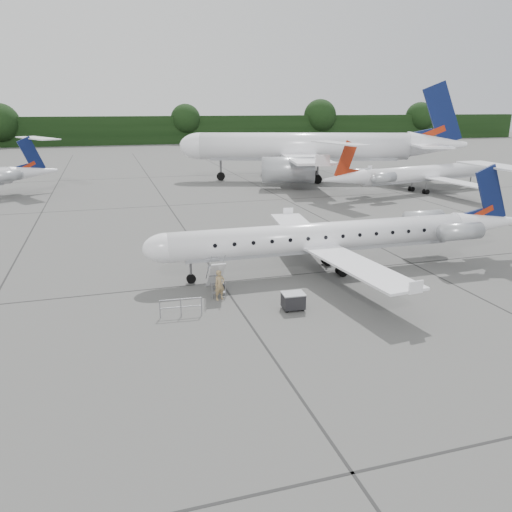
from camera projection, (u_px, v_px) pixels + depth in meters
name	position (u px, v px, depth m)	size (l,w,h in m)	color
ground	(330.00, 310.00, 27.61)	(320.00, 320.00, 0.00)	#5A5A57
treeline	(142.00, 130.00, 145.65)	(260.00, 4.00, 8.00)	black
main_regional_jet	(323.00, 223.00, 33.07)	(26.40, 19.00, 6.77)	white
airstair	(216.00, 276.00, 29.86)	(0.85, 2.09, 2.12)	white
passenger	(220.00, 285.00, 28.81)	(0.65, 0.43, 1.79)	#997F53
safety_railing	(181.00, 308.00, 26.57)	(2.20, 0.08, 1.00)	gray
baggage_cart	(293.00, 301.00, 27.50)	(1.18, 0.95, 1.02)	black
bg_narrowbody	(304.00, 133.00, 73.26)	(39.23, 28.25, 14.08)	white
bg_regional_right	(426.00, 165.00, 64.30)	(26.42, 19.02, 6.93)	white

